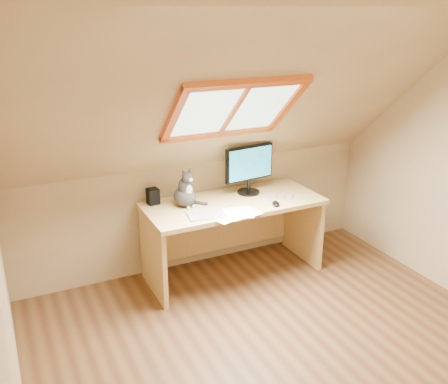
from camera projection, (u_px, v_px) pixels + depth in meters
ground at (299, 368)px, 3.45m from camera, size 3.50×3.50×0.00m
room_shell at (321, 175)px, 2.88m from camera, size 3.52×3.52×2.41m
desk at (230, 221)px, 4.58m from camera, size 1.59×0.70×0.73m
monitor at (249, 166)px, 4.55m from camera, size 0.49×0.21×0.45m
cat at (185, 192)px, 4.30m from camera, size 0.23×0.26×0.35m
desk_speaker at (153, 196)px, 4.36m from camera, size 0.10×0.10×0.14m
graphics_tablet at (206, 214)px, 4.14m from camera, size 0.34×0.27×0.01m
mouse at (276, 203)px, 4.34m from camera, size 0.10×0.12×0.03m
papers at (235, 213)px, 4.17m from camera, size 0.35×0.30×0.01m
cables at (273, 199)px, 4.48m from camera, size 0.51×0.26×0.01m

